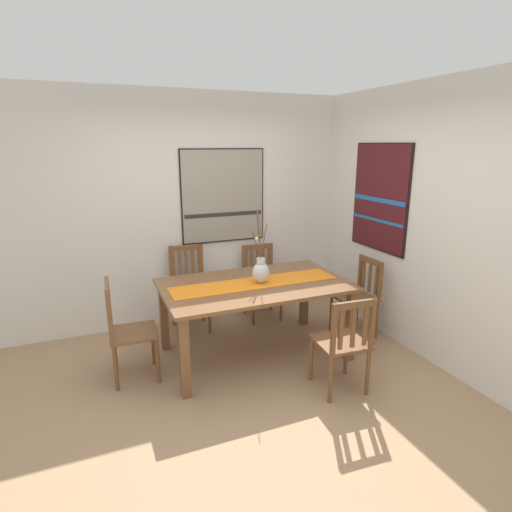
{
  "coord_description": "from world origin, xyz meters",
  "views": [
    {
      "loc": [
        -1.24,
        -2.94,
        2.11
      ],
      "look_at": [
        0.25,
        0.66,
        1.05
      ],
      "focal_mm": 29.03,
      "sensor_mm": 36.0,
      "label": 1
    }
  ],
  "objects_px": {
    "chair_0": "(261,279)",
    "painting_on_back_wall": "(223,196)",
    "centerpiece_vase": "(261,270)",
    "chair_3": "(126,329)",
    "painting_on_side_wall": "(380,198)",
    "chair_4": "(343,342)",
    "dining_table": "(255,293)",
    "chair_1": "(189,287)",
    "chair_2": "(359,295)"
  },
  "relations": [
    {
      "from": "chair_1",
      "to": "painting_on_side_wall",
      "type": "xyz_separation_m",
      "value": [
        2.01,
        -0.79,
        1.03
      ]
    },
    {
      "from": "chair_2",
      "to": "chair_3",
      "type": "relative_size",
      "value": 0.93
    },
    {
      "from": "painting_on_side_wall",
      "to": "chair_0",
      "type": "bearing_deg",
      "value": 144.66
    },
    {
      "from": "chair_2",
      "to": "painting_on_back_wall",
      "type": "height_order",
      "value": "painting_on_back_wall"
    },
    {
      "from": "centerpiece_vase",
      "to": "chair_3",
      "type": "relative_size",
      "value": 0.75
    },
    {
      "from": "chair_3",
      "to": "painting_on_back_wall",
      "type": "relative_size",
      "value": 0.86
    },
    {
      "from": "centerpiece_vase",
      "to": "chair_0",
      "type": "xyz_separation_m",
      "value": [
        0.4,
        0.91,
        -0.42
      ]
    },
    {
      "from": "chair_2",
      "to": "chair_0",
      "type": "bearing_deg",
      "value": 132.1
    },
    {
      "from": "chair_2",
      "to": "chair_4",
      "type": "distance_m",
      "value": 1.22
    },
    {
      "from": "centerpiece_vase",
      "to": "chair_4",
      "type": "xyz_separation_m",
      "value": [
        0.39,
        -0.89,
        -0.44
      ]
    },
    {
      "from": "centerpiece_vase",
      "to": "chair_0",
      "type": "relative_size",
      "value": 0.8
    },
    {
      "from": "dining_table",
      "to": "chair_2",
      "type": "xyz_separation_m",
      "value": [
        1.27,
        0.0,
        -0.21
      ]
    },
    {
      "from": "chair_0",
      "to": "painting_on_back_wall",
      "type": "xyz_separation_m",
      "value": [
        -0.39,
        0.24,
        1.03
      ]
    },
    {
      "from": "dining_table",
      "to": "centerpiece_vase",
      "type": "bearing_deg",
      "value": -14.02
    },
    {
      "from": "painting_on_back_wall",
      "to": "painting_on_side_wall",
      "type": "bearing_deg",
      "value": -34.34
    },
    {
      "from": "dining_table",
      "to": "centerpiece_vase",
      "type": "relative_size",
      "value": 2.55
    },
    {
      "from": "dining_table",
      "to": "chair_4",
      "type": "height_order",
      "value": "chair_4"
    },
    {
      "from": "chair_0",
      "to": "painting_on_side_wall",
      "type": "relative_size",
      "value": 0.76
    },
    {
      "from": "chair_4",
      "to": "painting_on_back_wall",
      "type": "distance_m",
      "value": 2.32
    },
    {
      "from": "chair_0",
      "to": "centerpiece_vase",
      "type": "bearing_deg",
      "value": -113.36
    },
    {
      "from": "chair_4",
      "to": "painting_on_back_wall",
      "type": "xyz_separation_m",
      "value": [
        -0.39,
        2.04,
        1.04
      ]
    },
    {
      "from": "dining_table",
      "to": "chair_0",
      "type": "xyz_separation_m",
      "value": [
        0.45,
        0.9,
        -0.19
      ]
    },
    {
      "from": "chair_1",
      "to": "painting_on_back_wall",
      "type": "relative_size",
      "value": 0.88
    },
    {
      "from": "centerpiece_vase",
      "to": "chair_0",
      "type": "height_order",
      "value": "centerpiece_vase"
    },
    {
      "from": "chair_1",
      "to": "chair_3",
      "type": "relative_size",
      "value": 1.02
    },
    {
      "from": "centerpiece_vase",
      "to": "chair_3",
      "type": "bearing_deg",
      "value": 178.1
    },
    {
      "from": "dining_table",
      "to": "chair_4",
      "type": "distance_m",
      "value": 1.03
    },
    {
      "from": "chair_1",
      "to": "chair_2",
      "type": "bearing_deg",
      "value": -27.9
    },
    {
      "from": "chair_3",
      "to": "painting_on_side_wall",
      "type": "bearing_deg",
      "value": 1.82
    },
    {
      "from": "dining_table",
      "to": "centerpiece_vase",
      "type": "distance_m",
      "value": 0.24
    },
    {
      "from": "chair_4",
      "to": "painting_on_side_wall",
      "type": "relative_size",
      "value": 0.76
    },
    {
      "from": "chair_1",
      "to": "chair_3",
      "type": "height_order",
      "value": "chair_1"
    },
    {
      "from": "centerpiece_vase",
      "to": "chair_1",
      "type": "bearing_deg",
      "value": 118.93
    },
    {
      "from": "chair_4",
      "to": "painting_on_side_wall",
      "type": "distance_m",
      "value": 1.84
    },
    {
      "from": "dining_table",
      "to": "chair_1",
      "type": "bearing_deg",
      "value": 116.44
    },
    {
      "from": "chair_1",
      "to": "painting_on_back_wall",
      "type": "xyz_separation_m",
      "value": [
        0.51,
        0.23,
        1.0
      ]
    },
    {
      "from": "chair_1",
      "to": "chair_4",
      "type": "relative_size",
      "value": 1.09
    },
    {
      "from": "chair_3",
      "to": "painting_on_side_wall",
      "type": "xyz_separation_m",
      "value": [
        2.8,
        0.09,
        1.04
      ]
    },
    {
      "from": "chair_1",
      "to": "centerpiece_vase",
      "type": "bearing_deg",
      "value": -61.07
    },
    {
      "from": "centerpiece_vase",
      "to": "chair_0",
      "type": "bearing_deg",
      "value": 66.64
    },
    {
      "from": "chair_1",
      "to": "chair_2",
      "type": "height_order",
      "value": "chair_1"
    },
    {
      "from": "chair_3",
      "to": "chair_4",
      "type": "distance_m",
      "value": 1.94
    },
    {
      "from": "chair_2",
      "to": "chair_3",
      "type": "distance_m",
      "value": 2.51
    },
    {
      "from": "dining_table",
      "to": "painting_on_back_wall",
      "type": "relative_size",
      "value": 1.65
    },
    {
      "from": "chair_0",
      "to": "chair_1",
      "type": "xyz_separation_m",
      "value": [
        -0.91,
        0.01,
        0.02
      ]
    },
    {
      "from": "dining_table",
      "to": "chair_3",
      "type": "height_order",
      "value": "chair_3"
    },
    {
      "from": "painting_on_back_wall",
      "to": "painting_on_side_wall",
      "type": "xyz_separation_m",
      "value": [
        1.5,
        -1.02,
        0.03
      ]
    },
    {
      "from": "centerpiece_vase",
      "to": "chair_3",
      "type": "xyz_separation_m",
      "value": [
        -1.31,
        0.04,
        -0.41
      ]
    },
    {
      "from": "chair_2",
      "to": "painting_on_side_wall",
      "type": "relative_size",
      "value": 0.75
    },
    {
      "from": "chair_2",
      "to": "chair_1",
      "type": "bearing_deg",
      "value": 152.1
    }
  ]
}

